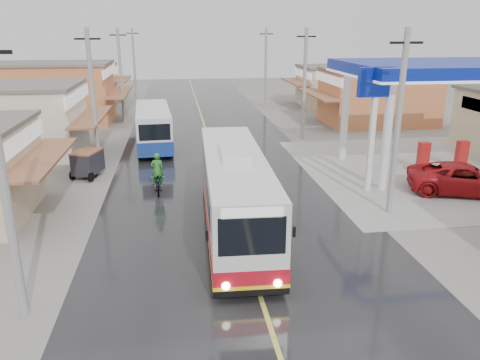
{
  "coord_description": "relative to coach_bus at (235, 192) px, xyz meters",
  "views": [
    {
      "loc": [
        -2.35,
        -18.58,
        7.96
      ],
      "look_at": [
        0.3,
        0.75,
        1.61
      ],
      "focal_mm": 35.0,
      "sensor_mm": 36.0,
      "label": 1
    }
  ],
  "objects": [
    {
      "name": "ground",
      "position": [
        0.15,
        0.93,
        -1.68
      ],
      "size": [
        120.0,
        120.0,
        0.0
      ],
      "primitive_type": "plane",
      "color": "slate",
      "rests_on": "ground"
    },
    {
      "name": "coach_bus",
      "position": [
        0.0,
        0.0,
        0.0
      ],
      "size": [
        2.85,
        11.2,
        3.47
      ],
      "rotation": [
        0.0,
        0.0,
        -0.03
      ],
      "color": "silver",
      "rests_on": "road"
    },
    {
      "name": "tricycle_near",
      "position": [
        -7.21,
        8.29,
        -0.81
      ],
      "size": [
        1.8,
        2.27,
        1.52
      ],
      "rotation": [
        0.0,
        0.0,
        -0.3
      ],
      "color": "#26262D",
      "rests_on": "ground"
    },
    {
      "name": "centre_line",
      "position": [
        0.15,
        15.93,
        -1.65
      ],
      "size": [
        0.15,
        90.0,
        0.01
      ],
      "primitive_type": "cube",
      "color": "#D8CC4C",
      "rests_on": "road"
    },
    {
      "name": "tyre_stack",
      "position": [
        -7.1,
        8.22,
        -1.48
      ],
      "size": [
        0.78,
        0.78,
        0.4
      ],
      "color": "black",
      "rests_on": "ground"
    },
    {
      "name": "shopfronts_left",
      "position": [
        -12.85,
        18.93,
        -1.68
      ],
      "size": [
        11.0,
        44.0,
        5.2
      ],
      "primitive_type": null,
      "color": "tan",
      "rests_on": "ground"
    },
    {
      "name": "utility_poles_right",
      "position": [
        7.15,
        15.93,
        -1.68
      ],
      "size": [
        1.6,
        36.0,
        8.0
      ],
      "primitive_type": null,
      "color": "gray",
      "rests_on": "ground"
    },
    {
      "name": "second_bus",
      "position": [
        -3.8,
        14.73,
        -0.19
      ],
      "size": [
        2.74,
        8.41,
        2.75
      ],
      "rotation": [
        0.0,
        0.0,
        0.06
      ],
      "color": "silver",
      "rests_on": "road"
    },
    {
      "name": "jeepney",
      "position": [
        12.03,
        2.91,
        -0.91
      ],
      "size": [
        6.02,
        4.19,
        1.53
      ],
      "primitive_type": "imported",
      "rotation": [
        0.0,
        0.0,
        1.24
      ],
      "color": "#A41016",
      "rests_on": "ground"
    },
    {
      "name": "utility_poles_left",
      "position": [
        -6.85,
        16.93,
        -1.68
      ],
      "size": [
        1.6,
        50.0,
        8.0
      ],
      "primitive_type": null,
      "color": "gray",
      "rests_on": "ground"
    },
    {
      "name": "shopfronts_right",
      "position": [
        15.15,
        12.93,
        -1.68
      ],
      "size": [
        11.0,
        44.0,
        4.8
      ],
      "primitive_type": null,
      "color": "silver",
      "rests_on": "ground"
    },
    {
      "name": "road",
      "position": [
        0.15,
        15.93,
        -1.67
      ],
      "size": [
        12.0,
        90.0,
        0.02
      ],
      "primitive_type": "cube",
      "color": "black",
      "rests_on": "ground"
    },
    {
      "name": "cyclist",
      "position": [
        -3.25,
        5.02,
        -0.97
      ],
      "size": [
        0.8,
        2.02,
        2.14
      ],
      "rotation": [
        0.0,
        0.0,
        0.05
      ],
      "color": "black",
      "rests_on": "ground"
    }
  ]
}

